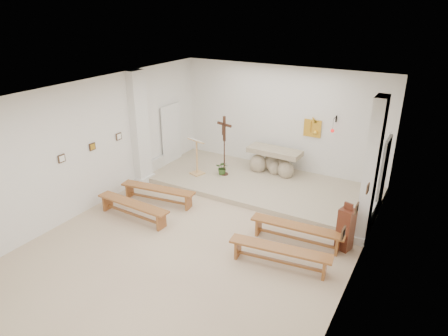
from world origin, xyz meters
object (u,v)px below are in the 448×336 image
Objects in this scene: crucifix_stand at (224,142)px; bench_left_second at (133,207)px; bench_right_front at (297,230)px; altar at (273,163)px; donation_pedestal at (346,229)px; lectern at (197,156)px; bench_left_front at (158,191)px; bench_right_second at (280,252)px.

crucifix_stand is 3.63m from bench_left_second.
bench_right_front and bench_left_second have the same top height.
donation_pedestal reaches higher than altar.
lectern is at bearing -145.08° from altar.
bench_right_front is at bearing -8.86° from lectern.
bench_left_front is at bearing 92.46° from bench_left_second.
crucifix_stand is 1.63× the size of donation_pedestal.
donation_pedestal is 1.72m from bench_right_second.
lectern is 5.11m from bench_right_second.
lectern is at bearing -137.09° from crucifix_stand.
crucifix_stand reaches higher than bench_left_front.
bench_right_second is (3.33, -3.42, -0.91)m from crucifix_stand.
bench_right_second is at bearing 2.46° from bench_left_second.
lectern is at bearing 81.63° from bench_left_front.
crucifix_stand is at bearing 43.92° from lectern.
bench_right_front is (3.33, -2.37, -0.91)m from crucifix_stand.
lectern is 0.55× the size of bench_left_front.
bench_left_front is at bearing -92.97° from crucifix_stand.
donation_pedestal is 0.53× the size of bench_left_front.
lectern is 2.01m from bench_left_front.
donation_pedestal is 5.18m from bench_left_front.
crucifix_stand is 2.67m from bench_left_front.
bench_right_second is (4.13, -1.04, 0.00)m from bench_left_front.
altar reaches higher than bench_left_second.
altar is 1.47× the size of donation_pedestal.
donation_pedestal reaches higher than bench_left_second.
bench_left_second is at bearing -87.50° from crucifix_stand.
altar is 0.78× the size of bench_left_second.
bench_left_front is at bearing -73.81° from lectern.
donation_pedestal is at bearing 45.14° from bench_right_second.
donation_pedestal is 0.53× the size of bench_left_second.
altar is at bearing 117.43° from bench_right_front.
altar is 0.90× the size of crucifix_stand.
bench_right_front is at bearing -7.81° from bench_left_front.
bench_right_second is (2.03, -4.36, -0.14)m from altar.
lectern is 1.05× the size of donation_pedestal.
donation_pedestal is at bearing -9.49° from crucifix_stand.
altar is 3.93m from bench_left_front.
altar is at bearing 49.68° from lectern.
bench_left_front is (-5.16, -0.32, -0.17)m from donation_pedestal.
lectern is 0.56× the size of bench_right_front.
crucifix_stand reaches higher than bench_left_second.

